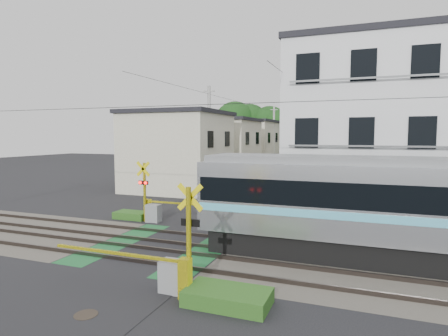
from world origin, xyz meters
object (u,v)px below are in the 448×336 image
at_px(apartment_block, 387,130).
at_px(pedestrian, 316,163).
at_px(crossing_signal_near, 175,268).
at_px(manhole_cover, 86,315).
at_px(crossing_signal_far, 153,208).

bearing_deg(apartment_block, pedestrian, 104.70).
relative_size(crossing_signal_near, manhole_cover, 8.20).
relative_size(apartment_block, manhole_cover, 17.67).
relative_size(pedestrian, manhole_cover, 3.07).
height_order(pedestrian, manhole_cover, pedestrian).
distance_m(crossing_signal_near, pedestrian, 39.21).
relative_size(crossing_signal_far, manhole_cover, 8.20).
bearing_deg(manhole_cover, pedestrian, 89.29).
bearing_deg(crossing_signal_near, crossing_signal_far, 125.29).
height_order(crossing_signal_near, pedestrian, crossing_signal_near).
relative_size(crossing_signal_near, crossing_signal_far, 1.00).
relative_size(crossing_signal_near, apartment_block, 0.46).
bearing_deg(pedestrian, crossing_signal_near, 95.56).
xyz_separation_m(crossing_signal_far, apartment_block, (11.09, 5.84, 3.94)).
bearing_deg(manhole_cover, apartment_block, 64.00).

